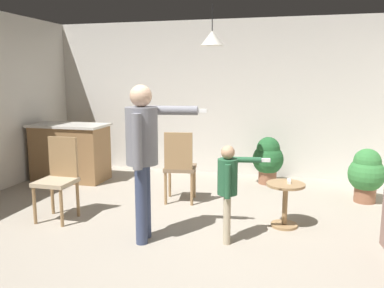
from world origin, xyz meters
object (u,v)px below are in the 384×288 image
(person_child, at_px, (228,183))
(dining_chair_by_counter, at_px, (59,175))
(side_table_by_couch, at_px, (285,199))
(potted_plant_by_wall, at_px, (366,173))
(spare_remote_on_table, at_px, (289,181))
(kitchen_counter, at_px, (70,152))
(person_adult, at_px, (143,146))
(potted_plant_corner, at_px, (268,158))
(dining_chair_near_wall, at_px, (180,164))

(person_child, bearing_deg, dining_chair_by_counter, -105.64)
(side_table_by_couch, xyz_separation_m, person_child, (-0.57, -0.60, 0.32))
(side_table_by_couch, bearing_deg, person_child, -133.46)
(side_table_by_couch, distance_m, dining_chair_by_counter, 2.73)
(potted_plant_by_wall, bearing_deg, spare_remote_on_table, -130.98)
(kitchen_counter, height_order, side_table_by_couch, kitchen_counter)
(side_table_by_couch, relative_size, person_adult, 0.31)
(person_adult, height_order, potted_plant_corner, person_adult)
(person_child, bearing_deg, person_adult, -88.80)
(person_adult, bearing_deg, dining_chair_by_counter, -114.28)
(person_adult, xyz_separation_m, potted_plant_by_wall, (2.50, 1.99, -0.61))
(side_table_by_couch, xyz_separation_m, spare_remote_on_table, (0.03, 0.03, 0.21))
(potted_plant_corner, height_order, spare_remote_on_table, potted_plant_corner)
(kitchen_counter, distance_m, dining_chair_near_wall, 2.25)
(person_child, bearing_deg, dining_chair_near_wall, -153.41)
(dining_chair_by_counter, bearing_deg, potted_plant_corner, -136.25)
(side_table_by_couch, height_order, potted_plant_by_wall, potted_plant_by_wall)
(side_table_by_couch, height_order, dining_chair_near_wall, dining_chair_near_wall)
(dining_chair_by_counter, distance_m, spare_remote_on_table, 2.76)
(person_adult, height_order, spare_remote_on_table, person_adult)
(dining_chair_by_counter, relative_size, potted_plant_by_wall, 1.32)
(side_table_by_couch, height_order, spare_remote_on_table, spare_remote_on_table)
(kitchen_counter, distance_m, potted_plant_corner, 3.29)
(potted_plant_by_wall, bearing_deg, side_table_by_couch, -131.15)
(person_adult, relative_size, potted_plant_corner, 2.15)
(dining_chair_by_counter, relative_size, spare_remote_on_table, 7.69)
(dining_chair_near_wall, bearing_deg, spare_remote_on_table, -28.12)
(person_adult, distance_m, spare_remote_on_table, 1.74)
(kitchen_counter, distance_m, side_table_by_couch, 3.79)
(kitchen_counter, height_order, person_adult, person_adult)
(potted_plant_corner, bearing_deg, person_child, -95.79)
(potted_plant_by_wall, bearing_deg, dining_chair_by_counter, -156.70)
(person_child, height_order, spare_remote_on_table, person_child)
(person_adult, height_order, potted_plant_by_wall, person_adult)
(dining_chair_near_wall, distance_m, spare_remote_on_table, 1.56)
(kitchen_counter, distance_m, person_child, 3.54)
(person_adult, height_order, dining_chair_by_counter, person_adult)
(person_adult, xyz_separation_m, potted_plant_corner, (1.11, 2.65, -0.60))
(person_adult, height_order, dining_chair_near_wall, person_adult)
(person_adult, relative_size, potted_plant_by_wall, 2.18)
(kitchen_counter, distance_m, person_adult, 3.01)
(person_adult, distance_m, dining_chair_near_wall, 1.41)
(kitchen_counter, height_order, dining_chair_by_counter, dining_chair_by_counter)
(kitchen_counter, height_order, dining_chair_near_wall, dining_chair_near_wall)
(kitchen_counter, height_order, potted_plant_by_wall, kitchen_counter)
(dining_chair_by_counter, bearing_deg, kitchen_counter, -62.65)
(dining_chair_near_wall, height_order, potted_plant_by_wall, dining_chair_near_wall)
(person_child, bearing_deg, potted_plant_by_wall, 127.87)
(person_adult, distance_m, dining_chair_by_counter, 1.40)
(dining_chair_near_wall, relative_size, potted_plant_corner, 1.30)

